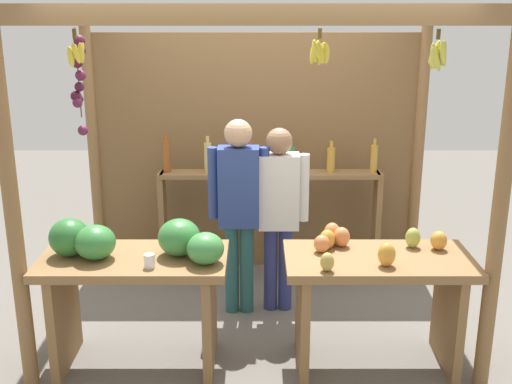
{
  "coord_description": "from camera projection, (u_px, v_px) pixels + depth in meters",
  "views": [
    {
      "loc": [
        0.0,
        -4.71,
        2.45
      ],
      "look_at": [
        0.0,
        -0.2,
        1.1
      ],
      "focal_mm": 44.45,
      "sensor_mm": 36.0,
      "label": 1
    }
  ],
  "objects": [
    {
      "name": "fruit_counter_left",
      "position": [
        134.0,
        270.0,
        4.28
      ],
      "size": [
        1.28,
        0.64,
        1.07
      ],
      "color": "olive",
      "rests_on": "ground"
    },
    {
      "name": "vendor_man",
      "position": [
        239.0,
        200.0,
        4.98
      ],
      "size": [
        0.48,
        0.22,
        1.6
      ],
      "rotation": [
        0.0,
        0.0,
        0.17
      ],
      "color": "#265A5C",
      "rests_on": "ground"
    },
    {
      "name": "market_stall",
      "position": [
        256.0,
        131.0,
        5.25
      ],
      "size": [
        3.13,
        2.13,
        2.45
      ],
      "color": "olive",
      "rests_on": "ground"
    },
    {
      "name": "vendor_woman",
      "position": [
        279.0,
        205.0,
        5.04
      ],
      "size": [
        0.48,
        0.21,
        1.53
      ],
      "rotation": [
        0.0,
        0.0,
        0.13
      ],
      "color": "navy",
      "rests_on": "ground"
    },
    {
      "name": "bottle_shelf_unit",
      "position": [
        269.0,
        195.0,
        5.71
      ],
      "size": [
        2.0,
        0.22,
        1.35
      ],
      "color": "olive",
      "rests_on": "ground"
    },
    {
      "name": "fruit_counter_right",
      "position": [
        375.0,
        284.0,
        4.32
      ],
      "size": [
        1.26,
        0.65,
        0.97
      ],
      "color": "olive",
      "rests_on": "ground"
    },
    {
      "name": "ground_plane",
      "position": [
        256.0,
        313.0,
        5.21
      ],
      "size": [
        12.0,
        12.0,
        0.0
      ],
      "primitive_type": "plane",
      "color": "slate",
      "rests_on": "ground"
    }
  ]
}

